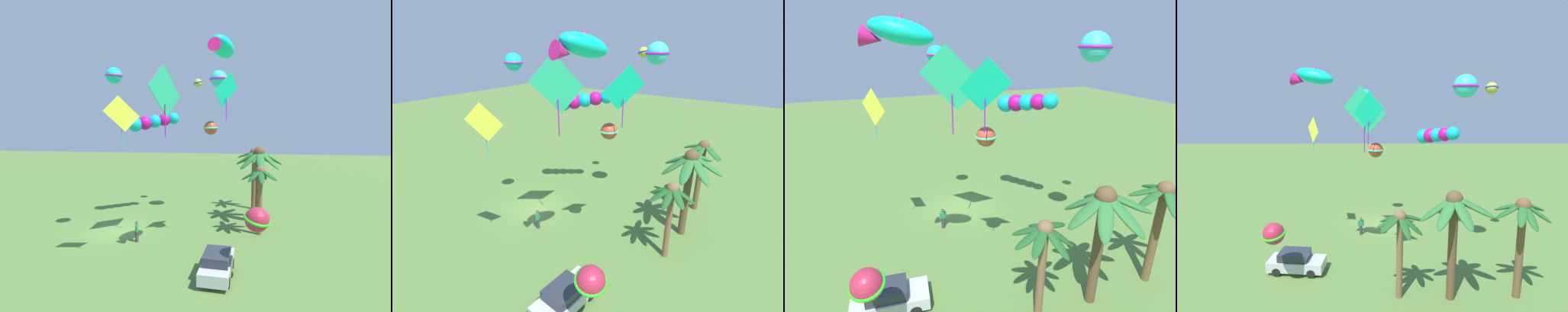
% 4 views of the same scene
% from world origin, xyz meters
% --- Properties ---
extents(ground_plane, '(120.00, 120.00, 0.00)m').
position_xyz_m(ground_plane, '(0.00, 0.00, 0.00)').
color(ground_plane, '#567A38').
extents(palm_tree_0, '(3.37, 3.36, 6.34)m').
position_xyz_m(palm_tree_0, '(-7.91, 11.57, 4.68)').
color(palm_tree_0, brown).
rests_on(palm_tree_0, ground).
extents(palm_tree_1, '(4.32, 4.37, 6.83)m').
position_xyz_m(palm_tree_1, '(-3.83, 11.69, 5.14)').
color(palm_tree_1, brown).
rests_on(palm_tree_1, ground).
extents(palm_tree_2, '(3.16, 3.03, 5.59)m').
position_xyz_m(palm_tree_2, '(-0.67, 11.55, 4.19)').
color(palm_tree_2, brown).
rests_on(palm_tree_2, ground).
extents(parked_car_0, '(4.04, 2.06, 1.51)m').
position_xyz_m(parked_car_0, '(6.31, 8.51, 0.75)').
color(parked_car_0, '#BCBCC1').
rests_on(parked_car_0, ground).
extents(spectator_0, '(0.53, 0.34, 1.59)m').
position_xyz_m(spectator_0, '(1.94, 2.24, 0.81)').
color(spectator_0, '#38383D').
rests_on(spectator_0, ground).
extents(kite_fish_0, '(3.12, 1.91, 1.46)m').
position_xyz_m(kite_fish_0, '(4.77, 8.59, 13.47)').
color(kite_fish_0, '#0BE4C1').
extents(kite_ball_1, '(1.60, 1.60, 1.17)m').
position_xyz_m(kite_ball_1, '(1.52, 0.67, 12.38)').
color(kite_ball_1, '#16DED9').
extents(kite_ball_2, '(1.11, 1.10, 0.85)m').
position_xyz_m(kite_ball_2, '(-7.78, 5.80, 12.86)').
color(kite_ball_2, gold).
extents(kite_ball_3, '(2.03, 2.02, 1.37)m').
position_xyz_m(kite_ball_3, '(7.09, 10.69, 3.78)').
color(kite_ball_3, '#B32340').
extents(kite_ball_4, '(2.45, 2.45, 1.57)m').
position_xyz_m(kite_ball_4, '(-5.22, 8.01, 12.89)').
color(kite_ball_4, '#35E4D9').
extents(kite_diamond_5, '(1.17, 1.84, 2.99)m').
position_xyz_m(kite_diamond_5, '(5.87, 2.76, 9.49)').
color(kite_diamond_5, yellow).
extents(kite_ball_6, '(1.46, 1.46, 1.02)m').
position_xyz_m(kite_ball_6, '(0.70, 7.69, 8.58)').
color(kite_ball_6, '#BF422B').
extents(kite_diamond_7, '(1.96, 1.56, 3.41)m').
position_xyz_m(kite_diamond_7, '(1.22, 8.84, 11.27)').
color(kite_diamond_7, '#0EDA9C').
extents(kite_tube_8, '(3.06, 4.44, 1.81)m').
position_xyz_m(kite_tube_8, '(-4.61, 1.86, 8.99)').
color(kite_tube_8, '#0DB9CC').
extents(kite_diamond_9, '(3.37, 1.62, 5.15)m').
position_xyz_m(kite_diamond_9, '(1.54, 4.44, 11.14)').
color(kite_diamond_9, '#27C480').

